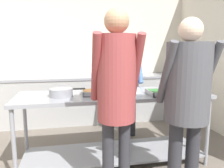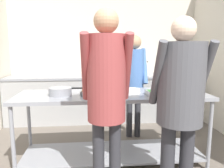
{
  "view_description": "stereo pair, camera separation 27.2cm",
  "coord_description": "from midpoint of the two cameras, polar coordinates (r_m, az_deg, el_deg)",
  "views": [
    {
      "loc": [
        -0.56,
        -1.11,
        1.42
      ],
      "look_at": [
        -0.03,
        1.52,
        0.98
      ],
      "focal_mm": 35.0,
      "sensor_mm": 36.0,
      "label": 1
    },
    {
      "loc": [
        -0.29,
        -1.15,
        1.42
      ],
      "look_at": [
        -0.03,
        1.52,
        0.98
      ],
      "focal_mm": 35.0,
      "sensor_mm": 36.0,
      "label": 2
    }
  ],
  "objects": [
    {
      "name": "serving_tray_roast",
      "position": [
        2.62,
        11.2,
        -2.22
      ],
      "size": [
        0.44,
        0.27,
        0.05
      ],
      "color": "gray",
      "rests_on": "serving_counter"
    },
    {
      "name": "sauce_pan",
      "position": [
        2.57,
        -16.1,
        -2.08
      ],
      "size": [
        0.4,
        0.26,
        0.09
      ],
      "color": "gray",
      "rests_on": "serving_counter"
    },
    {
      "name": "wall_rear",
      "position": [
        4.62,
        -6.16,
        8.0
      ],
      "size": [
        3.93,
        0.06,
        2.65
      ],
      "color": "beige",
      "rests_on": "ground_plane"
    },
    {
      "name": "guest_serving_right",
      "position": [
        2.03,
        15.47,
        -2.13
      ],
      "size": [
        0.49,
        0.4,
        1.69
      ],
      "color": "#2D2D33",
      "rests_on": "ground_plane"
    },
    {
      "name": "serving_tray_vegetables",
      "position": [
        2.6,
        -5.68,
        -2.18
      ],
      "size": [
        0.47,
        0.27,
        0.05
      ],
      "color": "gray",
      "rests_on": "serving_counter"
    },
    {
      "name": "water_bottle",
      "position": [
        4.36,
        5.2,
        3.95
      ],
      "size": [
        0.06,
        0.06,
        0.28
      ],
      "color": "silver",
      "rests_on": "back_counter"
    },
    {
      "name": "guest_serving_left",
      "position": [
        1.87,
        -3.0,
        -0.91
      ],
      "size": [
        0.43,
        0.34,
        1.75
      ],
      "color": "#2D2D33",
      "rests_on": "ground_plane"
    },
    {
      "name": "back_counter",
      "position": [
        4.36,
        -5.52,
        -3.68
      ],
      "size": [
        3.77,
        0.65,
        0.89
      ],
      "color": "#A8A8A8",
      "rests_on": "ground_plane"
    },
    {
      "name": "plate_stack",
      "position": [
        2.72,
        2.2,
        -1.66
      ],
      "size": [
        0.22,
        0.22,
        0.05
      ],
      "color": "white",
      "rests_on": "serving_counter"
    },
    {
      "name": "cook_behind_counter",
      "position": [
        3.45,
        2.28,
        2.52
      ],
      "size": [
        0.4,
        0.32,
        1.62
      ],
      "color": "#2D2D33",
      "rests_on": "ground_plane"
    },
    {
      "name": "serving_counter",
      "position": [
        2.71,
        -2.48,
        -8.39
      ],
      "size": [
        2.29,
        0.73,
        0.88
      ],
      "color": "gray",
      "rests_on": "ground_plane"
    }
  ]
}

